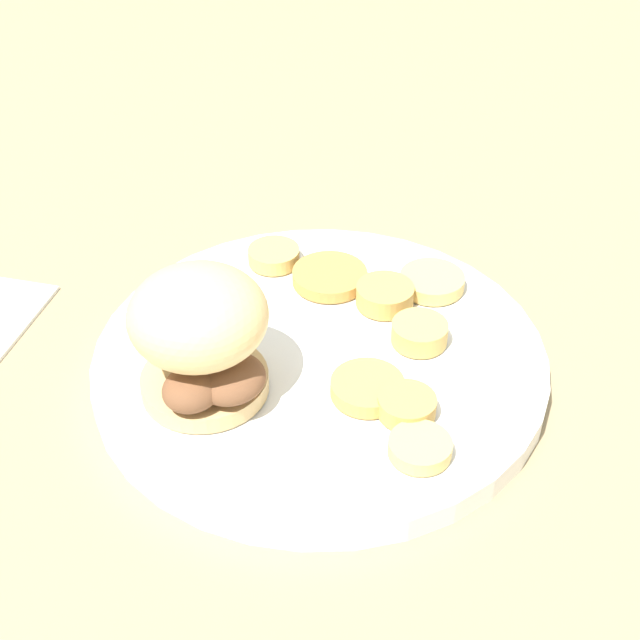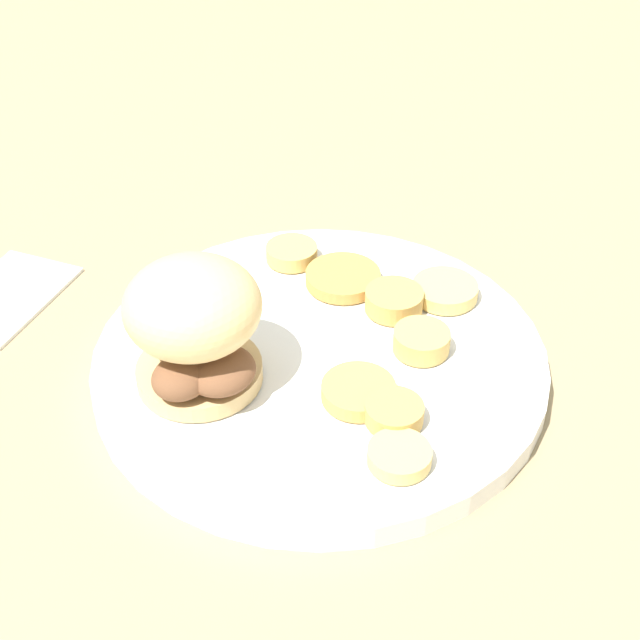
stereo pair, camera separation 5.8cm
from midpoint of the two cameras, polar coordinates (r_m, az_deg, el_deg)
ground_plane at (r=0.61m, az=-2.73°, el=-3.33°), size 4.00×4.00×0.00m
dinner_plate at (r=0.61m, az=-2.76°, el=-2.59°), size 0.31×0.31×0.02m
sandwich at (r=0.55m, az=-10.66°, el=-1.16°), size 0.09×0.09×0.09m
potato_round_0 at (r=0.66m, az=-1.91°, el=2.70°), size 0.06×0.06×0.01m
potato_round_1 at (r=0.56m, az=0.09°, el=-4.48°), size 0.05×0.05×0.01m
potato_round_2 at (r=0.68m, az=-5.57°, el=4.02°), size 0.04×0.04×0.01m
potato_round_3 at (r=0.55m, az=2.56°, el=-5.64°), size 0.04×0.04×0.01m
potato_round_4 at (r=0.65m, az=4.66°, el=2.38°), size 0.05×0.05×0.01m
potato_round_5 at (r=0.63m, az=1.56°, el=1.49°), size 0.04×0.04×0.01m
potato_round_6 at (r=0.53m, az=3.25°, el=-8.29°), size 0.04×0.04×0.01m
potato_round_7 at (r=0.60m, az=3.65°, el=-0.93°), size 0.04×0.04×0.01m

